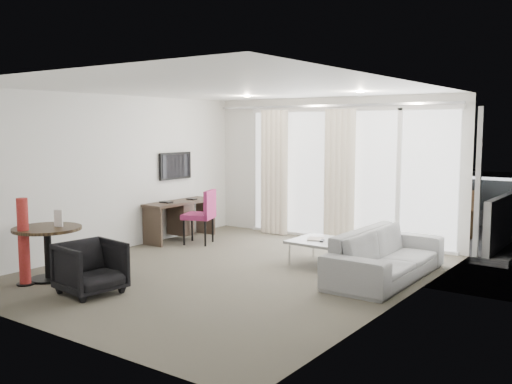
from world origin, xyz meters
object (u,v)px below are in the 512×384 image
Objects in this scene: desk_chair at (198,217)px; tub_armchair at (91,268)px; red_lamp at (24,242)px; sofa at (386,254)px; desk at (180,220)px; rattan_chair_b at (462,212)px; round_table at (48,254)px; coffee_table at (321,252)px; rattan_chair_a at (385,213)px.

desk_chair reaches higher than tub_armchair.
red_lamp reaches higher than sofa.
desk reaches higher than sofa.
rattan_chair_b reaches higher than desk.
desk is 5.51m from rattan_chair_b.
round_table reaches higher than desk.
red_lamp is 1.39× the size of coffee_table.
tub_armchair is 0.89× the size of rattan_chair_a.
round_table is at bearing -111.56° from desk_chair.
desk_chair is at bearing -10.10° from desk.
rattan_chair_a is 1.57m from rattan_chair_b.
desk is 1.67× the size of round_table.
desk_chair is (0.52, -0.09, 0.13)m from desk.
desk reaches higher than coffee_table.
tub_armchair is (1.00, -0.08, -0.03)m from round_table.
desk_chair is 0.84× the size of red_lamp.
desk is 3.06m from coffee_table.
tub_armchair is at bearing -117.67° from rattan_chair_a.
desk_chair is at bearing 89.06° from round_table.
red_lamp is 4.20m from coffee_table.
round_table is at bearing -125.74° from rattan_chair_b.
red_lamp is at bearing -112.14° from desk_chair.
rattan_chair_a reaches higher than round_table.
desk is 1.57× the size of desk_chair.
tub_armchair is at bearing -65.28° from desk.
red_lamp reaches higher than round_table.
round_table is at bearing -126.76° from rattan_chair_a.
desk_chair is 3.03m from round_table.
rattan_chair_a is (-0.18, 2.87, 0.22)m from coffee_table.
red_lamp is (0.43, -3.44, 0.22)m from desk.
red_lamp reaches higher than tub_armchair.
rattan_chair_b is (3.55, 6.87, 0.05)m from round_table.
red_lamp is 1.41× the size of rattan_chair_b.
round_table is (-0.05, -3.02, -0.12)m from desk_chair.
desk_chair is at bearing 178.12° from coffee_table.
coffee_table is 1.01× the size of rattan_chair_b.
tub_armchair is at bearing -117.51° from coffee_table.
tub_armchair is 3.91m from sofa.
desk_chair is 3.64m from rattan_chair_a.
rattan_chair_a reaches higher than coffee_table.
round_table is 7.74m from rattan_chair_b.
red_lamp is at bearing -82.81° from desk.
tub_armchair is at bearing -93.61° from desk_chair.
red_lamp is 4.85m from sofa.
tub_armchair is 3.41m from coffee_table.
red_lamp is (-0.09, -3.35, 0.09)m from desk_chair.
sofa is at bearing -81.19° from rattan_chair_a.
red_lamp reaches higher than desk.
red_lamp reaches higher than rattan_chair_a.
round_table is at bearing 126.53° from sofa.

